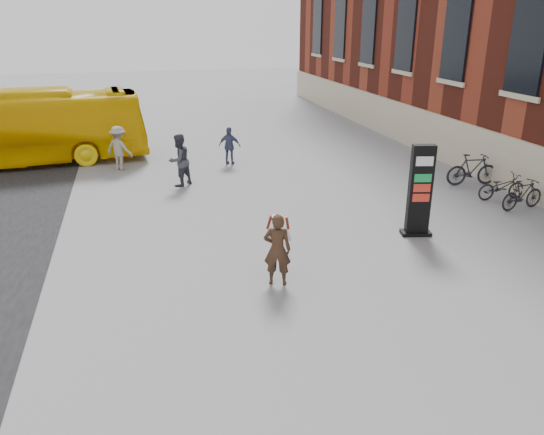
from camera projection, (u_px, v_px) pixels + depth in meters
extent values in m
plane|color=#9E9EA3|center=(267.00, 270.00, 12.45)|extent=(100.00, 100.00, 0.00)
cube|color=beige|center=(473.00, 150.00, 19.78)|extent=(0.18, 44.00, 1.80)
cube|color=black|center=(420.00, 191.00, 14.04)|extent=(0.64, 0.38, 2.50)
cube|color=black|center=(416.00, 233.00, 14.47)|extent=(0.87, 0.57, 0.10)
cube|color=white|center=(423.00, 160.00, 13.74)|extent=(0.50, 0.37, 0.25)
cube|color=#107235|center=(421.00, 177.00, 13.90)|extent=(0.50, 0.37, 0.22)
cube|color=#A22317|center=(420.00, 186.00, 13.99)|extent=(0.50, 0.37, 0.22)
cube|color=#A22317|center=(419.00, 196.00, 14.09)|extent=(0.50, 0.37, 0.22)
imported|color=black|center=(277.00, 250.00, 11.54)|extent=(0.70, 0.58, 1.66)
cylinder|color=white|center=(277.00, 217.00, 11.28)|extent=(0.23, 0.23, 0.06)
cone|color=white|center=(287.00, 233.00, 11.65)|extent=(0.28, 0.24, 0.40)
cylinder|color=maroon|center=(287.00, 223.00, 11.56)|extent=(0.16, 0.12, 0.34)
cone|color=white|center=(269.00, 232.00, 11.68)|extent=(0.24, 0.29, 0.40)
cylinder|color=maroon|center=(269.00, 222.00, 11.59)|extent=(0.12, 0.16, 0.34)
imported|color=#EABD06|center=(9.00, 129.00, 20.74)|extent=(10.59, 3.15, 2.91)
imported|color=#353741|center=(179.00, 160.00, 18.37)|extent=(1.12, 1.09, 1.82)
imported|color=gray|center=(119.00, 148.00, 20.31)|extent=(1.26, 1.16, 1.70)
imported|color=#42486B|center=(230.00, 146.00, 21.07)|extent=(0.96, 0.69, 1.51)
imported|color=black|center=(523.00, 195.00, 16.21)|extent=(1.63, 0.67, 0.95)
imported|color=black|center=(502.00, 187.00, 17.12)|extent=(1.66, 0.66, 0.85)
imported|color=black|center=(472.00, 170.00, 18.54)|extent=(1.91, 0.76, 1.12)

